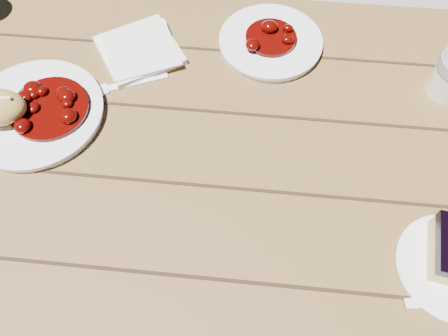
{
  "coord_description": "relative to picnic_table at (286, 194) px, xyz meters",
  "views": [
    {
      "loc": [
        -0.09,
        -0.42,
        1.42
      ],
      "look_at": [
        -0.12,
        -0.08,
        0.81
      ],
      "focal_mm": 35.0,
      "sensor_mm": 36.0,
      "label": 1
    }
  ],
  "objects": [
    {
      "name": "fork_table",
      "position": [
        -0.32,
        0.14,
        0.16
      ],
      "size": [
        0.16,
        0.09,
        0.0
      ],
      "primitive_type": null,
      "rotation": [
        0.0,
        0.0,
        1.97
      ],
      "color": "white",
      "rests_on": "picnic_table"
    },
    {
      "name": "goulash_stew",
      "position": [
        -0.46,
        0.04,
        0.2
      ],
      "size": [
        0.15,
        0.15,
        0.04
      ],
      "primitive_type": null,
      "color": "#460502",
      "rests_on": "main_plate"
    },
    {
      "name": "ground",
      "position": [
        0.0,
        0.0,
        -0.59
      ],
      "size": [
        60.0,
        60.0,
        0.0
      ],
      "primitive_type": "plane",
      "color": "gray",
      "rests_on": "ground"
    },
    {
      "name": "main_plate",
      "position": [
        -0.49,
        0.04,
        0.17
      ],
      "size": [
        0.25,
        0.25,
        0.02
      ],
      "primitive_type": "cylinder",
      "color": "white",
      "rests_on": "picnic_table"
    },
    {
      "name": "fork_dessert",
      "position": [
        0.22,
        -0.24,
        0.17
      ],
      "size": [
        0.16,
        0.05,
        0.0
      ],
      "primitive_type": null,
      "rotation": [
        0.0,
        0.0,
        -1.42
      ],
      "color": "white",
      "rests_on": "dessert_plate"
    },
    {
      "name": "second_plate",
      "position": [
        -0.06,
        0.27,
        0.17
      ],
      "size": [
        0.21,
        0.21,
        0.02
      ],
      "primitive_type": "cylinder",
      "color": "white",
      "rests_on": "picnic_table"
    },
    {
      "name": "napkin_stack",
      "position": [
        -0.33,
        0.22,
        0.17
      ],
      "size": [
        0.21,
        0.21,
        0.01
      ],
      "primitive_type": "cube",
      "rotation": [
        0.0,
        0.0,
        0.58
      ],
      "color": "white",
      "rests_on": "picnic_table"
    },
    {
      "name": "second_stew",
      "position": [
        -0.06,
        0.27,
        0.2
      ],
      "size": [
        0.11,
        0.11,
        0.04
      ],
      "primitive_type": null,
      "color": "#460502",
      "rests_on": "second_plate"
    },
    {
      "name": "picnic_table",
      "position": [
        0.0,
        0.0,
        0.0
      ],
      "size": [
        2.0,
        1.55,
        0.75
      ],
      "color": "brown",
      "rests_on": "ground"
    }
  ]
}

